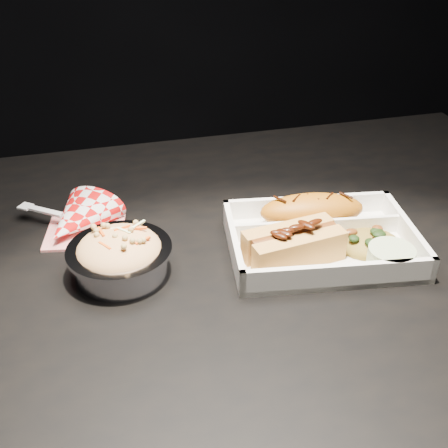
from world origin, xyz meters
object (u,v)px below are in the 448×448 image
(food_tray, at_px, (320,243))
(foil_coleslaw_cup, at_px, (120,255))
(hotdog, at_px, (294,242))
(fried_pastry, at_px, (312,210))
(napkin_fork, at_px, (77,221))
(dining_table, at_px, (224,303))

(food_tray, xyz_separation_m, foil_coleslaw_cup, (-0.27, 0.01, 0.02))
(food_tray, distance_m, hotdog, 0.06)
(fried_pastry, height_order, napkin_fork, napkin_fork)
(hotdog, bearing_deg, dining_table, 142.09)
(dining_table, xyz_separation_m, food_tray, (0.13, -0.03, 0.10))
(dining_table, bearing_deg, hotdog, -29.88)
(dining_table, distance_m, hotdog, 0.16)
(hotdog, xyz_separation_m, napkin_fork, (-0.27, 0.16, -0.02))
(hotdog, distance_m, foil_coleslaw_cup, 0.23)
(dining_table, xyz_separation_m, napkin_fork, (-0.19, 0.11, 0.11))
(dining_table, relative_size, foil_coleslaw_cup, 8.94)
(foil_coleslaw_cup, bearing_deg, food_tray, -3.02)
(dining_table, distance_m, food_tray, 0.17)
(dining_table, height_order, foil_coleslaw_cup, foil_coleslaw_cup)
(fried_pastry, height_order, hotdog, hotdog)
(dining_table, height_order, napkin_fork, napkin_fork)
(dining_table, relative_size, fried_pastry, 7.94)
(food_tray, height_order, fried_pastry, fried_pastry)
(dining_table, xyz_separation_m, foil_coleslaw_cup, (-0.14, -0.01, 0.12))
(food_tray, distance_m, foil_coleslaw_cup, 0.27)
(dining_table, xyz_separation_m, fried_pastry, (0.14, 0.03, 0.12))
(napkin_fork, bearing_deg, food_tray, 14.41)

